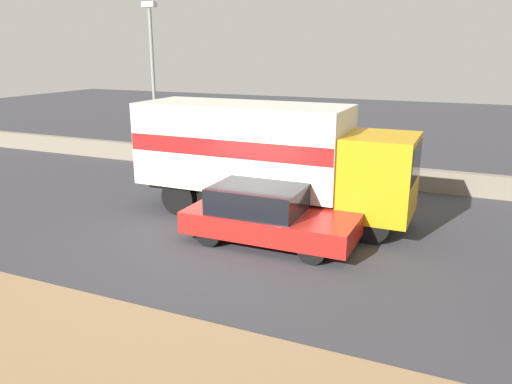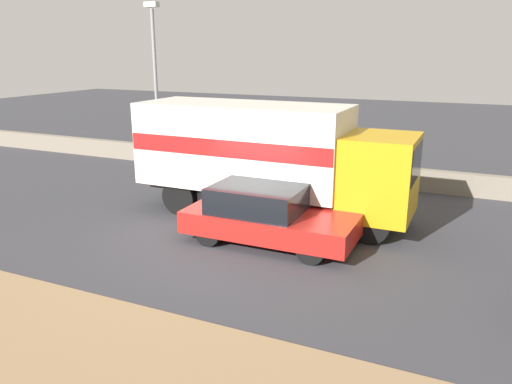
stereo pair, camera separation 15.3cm
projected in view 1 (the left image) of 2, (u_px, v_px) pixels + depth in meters
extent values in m
plane|color=#38383D|center=(239.00, 244.00, 12.91)|extent=(80.00, 80.00, 0.00)
cube|color=#937551|center=(81.00, 368.00, 7.83)|extent=(60.00, 4.01, 0.04)
cube|color=gray|center=(320.00, 170.00, 19.14)|extent=(60.00, 0.35, 0.78)
cylinder|color=gray|center=(154.00, 92.00, 20.29)|extent=(0.14, 0.14, 6.38)
cube|color=beige|center=(149.00, 4.00, 19.37)|extent=(0.56, 0.28, 0.20)
cube|color=gold|center=(379.00, 176.00, 13.39)|extent=(1.86, 2.24, 2.19)
cube|color=black|center=(416.00, 163.00, 12.92)|extent=(0.06, 1.90, 0.96)
cube|color=#2D2D33|center=(243.00, 188.00, 15.18)|extent=(6.21, 1.34, 0.25)
cube|color=silver|center=(243.00, 145.00, 14.81)|extent=(6.21, 2.43, 2.43)
cube|color=red|center=(243.00, 142.00, 14.78)|extent=(6.18, 2.45, 0.49)
cylinder|color=black|center=(383.00, 203.00, 14.51)|extent=(1.08, 0.28, 1.08)
cylinder|color=black|center=(370.00, 223.00, 12.84)|extent=(1.08, 0.28, 1.08)
cylinder|color=black|center=(210.00, 182.00, 16.74)|extent=(1.08, 0.28, 1.08)
cylinder|color=black|center=(179.00, 197.00, 15.07)|extent=(1.08, 0.28, 1.08)
cylinder|color=black|center=(243.00, 186.00, 16.26)|extent=(1.08, 0.28, 1.08)
cylinder|color=black|center=(215.00, 202.00, 14.58)|extent=(1.08, 0.28, 1.08)
cube|color=#B21E19|center=(271.00, 223.00, 12.82)|extent=(4.41, 1.90, 0.57)
cube|color=black|center=(258.00, 199.00, 12.79)|extent=(2.29, 1.75, 0.66)
cylinder|color=black|center=(331.00, 227.00, 13.08)|extent=(0.69, 0.20, 0.69)
cylinder|color=black|center=(312.00, 250.00, 11.62)|extent=(0.69, 0.20, 0.69)
cylinder|color=black|center=(237.00, 214.00, 14.13)|extent=(0.69, 0.20, 0.69)
cylinder|color=black|center=(209.00, 233.00, 12.67)|extent=(0.69, 0.20, 0.69)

